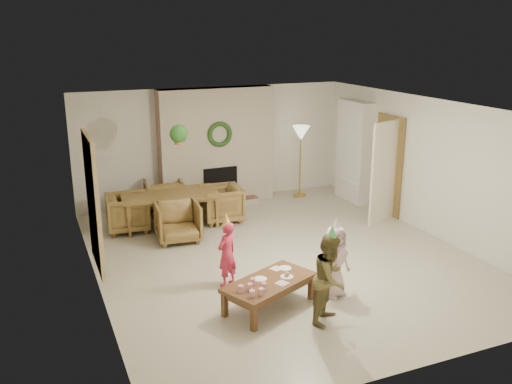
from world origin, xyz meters
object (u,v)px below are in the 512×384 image
dining_table (171,210)px  dining_chair_left (128,213)px  dining_chair_far (164,197)px  child_red (227,254)px  child_plaid (330,278)px  dining_chair_near (178,222)px  dining_chair_right (221,204)px  child_pink (335,261)px  coffee_table_top (269,283)px

dining_table → dining_chair_left: dining_chair_left is taller
dining_chair_far → child_red: (0.05, -3.65, 0.14)m
dining_table → child_plaid: size_ratio=1.54×
dining_chair_near → child_red: child_red is taller
dining_chair_near → dining_chair_right: 1.29m
dining_chair_right → dining_chair_left: bearing=-90.0°
child_plaid → dining_table: bearing=63.8°
dining_table → dining_chair_right: size_ratio=2.34×
dining_chair_near → child_red: size_ratio=0.78×
child_pink → child_plaid: bearing=-144.1°
child_plaid → dining_chair_near: bearing=67.7°
child_red → dining_chair_right: bearing=-136.2°
coffee_table_top → child_plaid: size_ratio=1.09×
coffee_table_top → dining_chair_far: bearing=70.3°
dining_chair_far → dining_chair_right: (0.93, -0.89, 0.00)m
dining_table → child_red: (0.12, -2.85, 0.18)m
dining_chair_far → child_pink: child_pink is taller
child_plaid → dining_chair_far: bearing=61.1°
dining_chair_left → child_plaid: child_plaid is taller
dining_chair_far → dining_chair_left: (-0.87, -0.73, 0.00)m
dining_chair_far → dining_chair_right: bearing=141.3°
dining_chair_near → child_plaid: child_plaid is taller
coffee_table_top → child_red: size_ratio=1.30×
dining_chair_far → dining_chair_near: bearing=90.0°
dining_table → child_red: bearing=-82.5°
dining_chair_right → coffee_table_top: 3.67m
dining_chair_near → dining_chair_right: bearing=38.7°
dining_table → dining_chair_right: bearing=0.0°
child_plaid → child_pink: bearing=15.4°
dining_chair_left → dining_chair_right: bearing=-90.0°
dining_chair_far → child_pink: bearing=111.6°
dining_chair_near → child_red: (0.19, -2.05, 0.14)m
dining_table → coffee_table_top: 3.74m
child_pink → dining_table: bearing=92.0°
dining_chair_far → coffee_table_top: 4.53m
dining_chair_left → child_pink: 4.42m
dining_chair_far → coffee_table_top: (0.35, -4.51, 0.02)m
dining_chair_right → dining_table: bearing=-90.0°
dining_chair_near → dining_chair_right: same height
child_plaid → dining_chair_right: bearing=50.8°
coffee_table_top → child_plaid: (0.58, -0.62, 0.23)m
dining_chair_far → child_red: size_ratio=0.78×
dining_table → child_plaid: bearing=-71.9°
dining_chair_far → dining_chair_right: same height
child_pink → dining_chair_right: bearing=77.8°
dining_chair_left → child_plaid: 4.76m
dining_table → child_pink: 4.01m
dining_table → dining_chair_near: size_ratio=2.34×
dining_chair_left → child_red: child_red is taller
dining_table → coffee_table_top: (0.42, -3.71, 0.05)m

